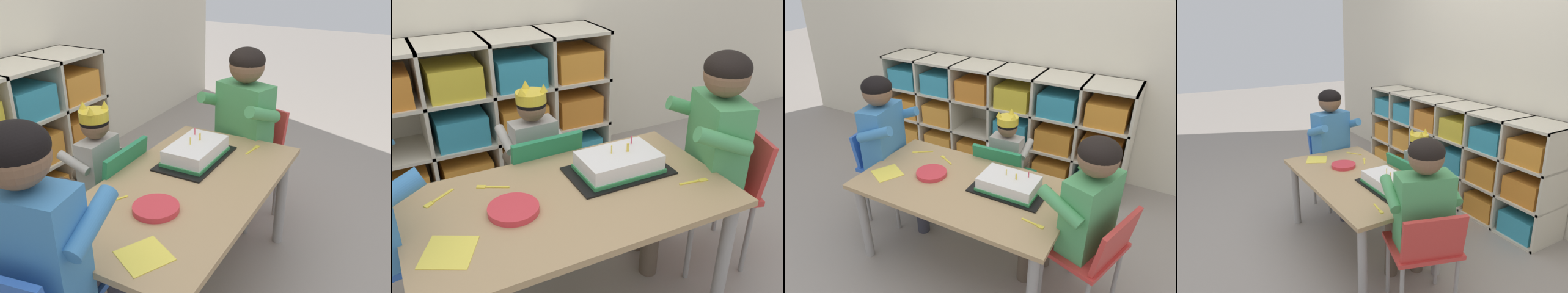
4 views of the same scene
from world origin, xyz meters
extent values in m
plane|color=gray|center=(0.00, 0.00, 0.00)|extent=(16.00, 16.00, 0.00)
cube|color=beige|center=(0.00, 1.45, 1.33)|extent=(5.94, 0.10, 2.66)
cube|color=beige|center=(-0.37, 1.38, 0.45)|extent=(2.25, 0.01, 0.90)
cube|color=beige|center=(-1.49, 1.20, 0.45)|extent=(0.02, 0.39, 0.90)
cube|color=beige|center=(-1.12, 1.20, 0.45)|extent=(0.02, 0.39, 0.90)
cube|color=beige|center=(-0.75, 1.20, 0.45)|extent=(0.02, 0.39, 0.90)
cube|color=beige|center=(-0.37, 1.20, 0.45)|extent=(0.02, 0.39, 0.90)
cube|color=beige|center=(0.00, 1.20, 0.45)|extent=(0.02, 0.39, 0.90)
cube|color=beige|center=(0.37, 1.20, 0.45)|extent=(0.02, 0.39, 0.90)
cube|color=beige|center=(0.74, 1.20, 0.45)|extent=(0.02, 0.39, 0.90)
cube|color=beige|center=(-0.37, 1.20, 0.01)|extent=(2.25, 0.39, 0.02)
cube|color=beige|center=(-0.37, 1.20, 0.30)|extent=(2.25, 0.39, 0.02)
cube|color=beige|center=(-0.37, 1.20, 0.60)|extent=(2.25, 0.39, 0.02)
cube|color=beige|center=(-0.37, 1.20, 0.89)|extent=(2.25, 0.39, 0.02)
cube|color=orange|center=(-1.30, 1.18, 0.11)|extent=(0.29, 0.31, 0.18)
cube|color=orange|center=(-0.93, 1.18, 0.11)|extent=(0.29, 0.31, 0.18)
cube|color=orange|center=(-0.56, 1.18, 0.11)|extent=(0.29, 0.31, 0.18)
cube|color=orange|center=(-0.19, 1.18, 0.11)|extent=(0.29, 0.31, 0.18)
cube|color=orange|center=(0.18, 1.18, 0.11)|extent=(0.29, 0.31, 0.18)
cube|color=teal|center=(0.56, 1.18, 0.11)|extent=(0.29, 0.31, 0.18)
cube|color=orange|center=(-1.30, 1.18, 0.40)|extent=(0.29, 0.31, 0.18)
cube|color=orange|center=(-0.93, 1.18, 0.40)|extent=(0.29, 0.31, 0.18)
cube|color=teal|center=(-0.19, 1.18, 0.40)|extent=(0.29, 0.31, 0.18)
cube|color=orange|center=(0.18, 1.18, 0.40)|extent=(0.29, 0.31, 0.18)
cube|color=orange|center=(0.56, 1.18, 0.40)|extent=(0.29, 0.31, 0.18)
cube|color=teal|center=(-1.30, 1.18, 0.70)|extent=(0.29, 0.31, 0.18)
cube|color=teal|center=(-0.93, 1.18, 0.70)|extent=(0.29, 0.31, 0.18)
cube|color=orange|center=(-0.56, 1.18, 0.70)|extent=(0.29, 0.31, 0.18)
cube|color=yellow|center=(-0.19, 1.18, 0.70)|extent=(0.29, 0.31, 0.18)
cube|color=teal|center=(0.18, 1.18, 0.70)|extent=(0.29, 0.31, 0.18)
cube|color=orange|center=(0.56, 1.18, 0.70)|extent=(0.29, 0.31, 0.18)
cube|color=tan|center=(0.00, 0.00, 0.54)|extent=(1.22, 0.67, 0.03)
cylinder|color=#9E9993|center=(-0.55, -0.28, 0.26)|extent=(0.06, 0.06, 0.53)
cylinder|color=#9E9993|center=(0.55, -0.28, 0.26)|extent=(0.06, 0.06, 0.53)
cylinder|color=#9E9993|center=(-0.55, 0.28, 0.26)|extent=(0.06, 0.06, 0.53)
cylinder|color=#9E9993|center=(0.55, 0.28, 0.26)|extent=(0.06, 0.06, 0.53)
cube|color=#238451|center=(0.04, 0.49, 0.36)|extent=(0.37, 0.32, 0.03)
cube|color=#238451|center=(0.04, 0.35, 0.51)|extent=(0.33, 0.07, 0.28)
cylinder|color=gray|center=(0.18, 0.62, 0.17)|extent=(0.02, 0.02, 0.34)
cylinder|color=gray|center=(-0.12, 0.61, 0.17)|extent=(0.02, 0.02, 0.34)
cylinder|color=gray|center=(0.19, 0.38, 0.17)|extent=(0.02, 0.02, 0.34)
cylinder|color=gray|center=(-0.11, 0.36, 0.17)|extent=(0.02, 0.02, 0.34)
cube|color=#B2ADA3|center=(0.04, 0.50, 0.51)|extent=(0.21, 0.12, 0.29)
sphere|color=brown|center=(0.04, 0.50, 0.73)|extent=(0.13, 0.13, 0.13)
ellipsoid|color=black|center=(0.04, 0.50, 0.75)|extent=(0.14, 0.14, 0.10)
cylinder|color=yellow|center=(0.04, 0.50, 0.78)|extent=(0.14, 0.14, 0.05)
cone|color=yellow|center=(0.04, 0.56, 0.82)|extent=(0.04, 0.04, 0.04)
cone|color=yellow|center=(0.09, 0.48, 0.82)|extent=(0.04, 0.04, 0.04)
cone|color=yellow|center=(-0.01, 0.48, 0.82)|extent=(0.04, 0.04, 0.04)
cylinder|color=brown|center=(0.10, 0.61, 0.39)|extent=(0.08, 0.21, 0.07)
cylinder|color=brown|center=(-0.03, 0.61, 0.39)|extent=(0.08, 0.21, 0.07)
cylinder|color=brown|center=(0.09, 0.72, 0.18)|extent=(0.06, 0.06, 0.36)
cylinder|color=brown|center=(-0.03, 0.71, 0.18)|extent=(0.06, 0.06, 0.36)
cylinder|color=#B2ADA3|center=(0.16, 0.55, 0.58)|extent=(0.05, 0.17, 0.10)
cylinder|color=#B2ADA3|center=(-0.09, 0.54, 0.58)|extent=(0.05, 0.17, 0.10)
cube|color=blue|center=(-0.70, 0.12, 0.44)|extent=(0.35, 0.35, 0.03)
cube|color=blue|center=(-0.84, 0.10, 0.57)|extent=(0.10, 0.28, 0.23)
cylinder|color=gray|center=(-0.56, 0.02, 0.21)|extent=(0.02, 0.02, 0.43)
cylinder|color=gray|center=(-0.60, 0.26, 0.21)|extent=(0.02, 0.02, 0.43)
cylinder|color=gray|center=(-0.80, -0.02, 0.21)|extent=(0.02, 0.02, 0.43)
cylinder|color=gray|center=(-0.84, 0.22, 0.21)|extent=(0.02, 0.02, 0.43)
cube|color=#3D7FBC|center=(-0.70, 0.12, 0.66)|extent=(0.21, 0.32, 0.42)
sphere|color=brown|center=(-0.70, 0.12, 0.97)|extent=(0.19, 0.19, 0.19)
ellipsoid|color=black|center=(-0.70, 0.12, 1.00)|extent=(0.19, 0.19, 0.14)
cylinder|color=#33333D|center=(-0.54, 0.06, 0.48)|extent=(0.31, 0.15, 0.10)
cylinder|color=#33333D|center=(-0.57, 0.24, 0.48)|extent=(0.31, 0.15, 0.10)
cylinder|color=#33333D|center=(-0.39, 0.08, 0.22)|extent=(0.08, 0.08, 0.45)
cylinder|color=#33333D|center=(-0.42, 0.26, 0.22)|extent=(0.08, 0.08, 0.45)
cylinder|color=#3D7FBC|center=(-0.61, -0.04, 0.75)|extent=(0.25, 0.11, 0.14)
cylinder|color=#3D7FBC|center=(-0.67, 0.30, 0.75)|extent=(0.25, 0.11, 0.14)
cube|color=red|center=(0.71, 0.02, 0.40)|extent=(0.43, 0.46, 0.03)
cube|color=red|center=(0.86, -0.03, 0.53)|extent=(0.16, 0.34, 0.25)
cylinder|color=gray|center=(0.63, 0.21, 0.19)|extent=(0.02, 0.02, 0.38)
cylinder|color=gray|center=(0.53, -0.09, 0.19)|extent=(0.02, 0.02, 0.38)
cylinder|color=gray|center=(0.89, 0.12, 0.19)|extent=(0.02, 0.02, 0.38)
cube|color=#4C9E5B|center=(0.71, 0.02, 0.61)|extent=(0.24, 0.33, 0.42)
sphere|color=brown|center=(0.71, 0.02, 0.92)|extent=(0.19, 0.19, 0.19)
ellipsoid|color=black|center=(0.71, 0.02, 0.95)|extent=(0.19, 0.19, 0.14)
cylinder|color=brown|center=(0.60, 0.15, 0.43)|extent=(0.32, 0.19, 0.10)
cylinder|color=brown|center=(0.54, -0.02, 0.43)|extent=(0.32, 0.19, 0.10)
cylinder|color=brown|center=(0.45, 0.19, 0.20)|extent=(0.08, 0.08, 0.40)
cylinder|color=brown|center=(0.40, 0.02, 0.20)|extent=(0.08, 0.08, 0.40)
cylinder|color=#4C9E5B|center=(0.71, 0.20, 0.71)|extent=(0.26, 0.14, 0.14)
cylinder|color=#4C9E5B|center=(0.60, -0.13, 0.71)|extent=(0.26, 0.14, 0.14)
cube|color=black|center=(0.25, 0.08, 0.56)|extent=(0.42, 0.25, 0.01)
cube|color=white|center=(0.25, 0.08, 0.60)|extent=(0.32, 0.20, 0.08)
cube|color=#338E4C|center=(0.25, 0.08, 0.57)|extent=(0.33, 0.21, 0.02)
cylinder|color=#E54C66|center=(0.34, 0.13, 0.66)|extent=(0.01, 0.01, 0.04)
cylinder|color=#EFCC4C|center=(0.23, 0.09, 0.66)|extent=(0.01, 0.01, 0.04)
cylinder|color=#EFCC4C|center=(0.29, 0.08, 0.66)|extent=(0.01, 0.01, 0.04)
cylinder|color=#EFCC4C|center=(0.30, 0.08, 0.66)|extent=(0.01, 0.01, 0.04)
cylinder|color=#DB333D|center=(-0.22, 0.00, 0.57)|extent=(0.18, 0.18, 0.02)
cube|color=#F4DB4C|center=(-0.47, -0.11, 0.56)|extent=(0.21, 0.21, 0.00)
cube|color=yellow|center=(0.46, -0.12, 0.56)|extent=(0.09, 0.02, 0.00)
cube|color=yellow|center=(0.52, -0.13, 0.56)|extent=(0.04, 0.02, 0.00)
cube|color=yellow|center=(-0.23, 0.18, 0.56)|extent=(0.09, 0.05, 0.00)
cube|color=yellow|center=(-0.29, 0.21, 0.56)|extent=(0.04, 0.03, 0.00)
cube|color=yellow|center=(-0.43, 0.22, 0.56)|extent=(0.09, 0.07, 0.00)
cube|color=yellow|center=(-0.49, 0.18, 0.56)|extent=(0.04, 0.04, 0.00)
camera|label=1|loc=(-1.38, -0.79, 1.46)|focal=39.08mm
camera|label=2|loc=(-0.55, -1.24, 1.46)|focal=39.63mm
camera|label=3|loc=(0.94, -1.50, 1.74)|focal=33.80mm
camera|label=4|loc=(2.06, -1.12, 1.55)|focal=33.11mm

